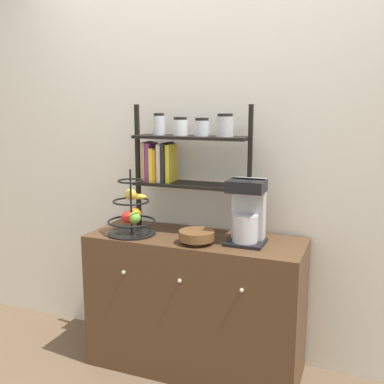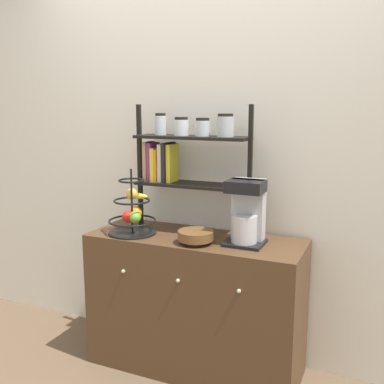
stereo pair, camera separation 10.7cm
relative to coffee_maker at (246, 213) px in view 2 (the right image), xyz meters
name	(u,v)px [view 2 (the right image)]	position (x,y,z in m)	size (l,w,h in m)	color
wall_back	(213,155)	(-0.31, 0.28, 0.28)	(7.00, 0.05, 2.60)	silver
sideboard	(195,303)	(-0.31, 0.00, -0.60)	(1.28, 0.49, 0.84)	#4C331E
coffee_maker	(246,213)	(0.00, 0.00, 0.00)	(0.21, 0.20, 0.36)	black
fruit_stand	(133,213)	(-0.69, -0.08, -0.05)	(0.29, 0.29, 0.40)	black
wooden_bowl	(196,236)	(-0.26, -0.12, -0.13)	(0.20, 0.20, 0.07)	brown
shelf_hutch	(182,154)	(-0.45, 0.10, 0.30)	(0.75, 0.20, 0.77)	black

